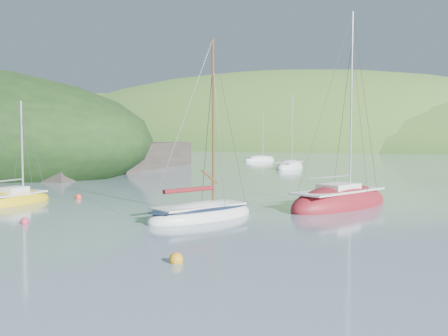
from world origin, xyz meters
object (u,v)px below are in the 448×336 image
at_px(sloop_red, 340,203).
at_px(distant_sloop_c, 259,160).
at_px(sailboat_yellow, 15,201).
at_px(distant_sloop_a, 290,167).
at_px(daysailer_white, 201,214).

bearing_deg(sloop_red, distant_sloop_c, 138.20).
bearing_deg(sailboat_yellow, sloop_red, 19.30).
distance_m(distant_sloop_a, distant_sloop_c, 20.54).
xyz_separation_m(daysailer_white, sloop_red, (5.49, 7.74, 0.01)).
height_order(sloop_red, distant_sloop_a, sloop_red).
xyz_separation_m(sloop_red, sailboat_yellow, (-19.37, -8.11, -0.06)).
relative_size(daysailer_white, sailboat_yellow, 1.39).
bearing_deg(sailboat_yellow, distant_sloop_a, 81.21).
bearing_deg(daysailer_white, sloop_red, 76.09).
bearing_deg(distant_sloop_c, sloop_red, -36.88).
distance_m(sailboat_yellow, distant_sloop_a, 41.93).
relative_size(sloop_red, distant_sloop_c, 1.38).
height_order(distant_sloop_a, distant_sloop_c, distant_sloop_a).
relative_size(sloop_red, distant_sloop_a, 1.19).
bearing_deg(distant_sloop_a, distant_sloop_c, 123.35).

